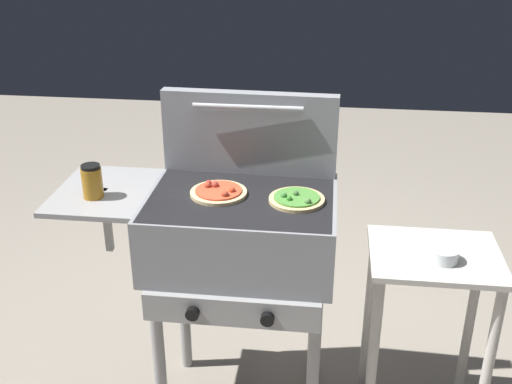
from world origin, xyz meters
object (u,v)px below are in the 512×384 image
object	(u,v)px
grill	(237,235)
prep_table	(429,304)
sauce_jar	(92,181)
topping_bowl_near	(444,255)
pizza_pepperoni	(219,192)
pizza_veggie	(297,199)

from	to	relation	value
grill	prep_table	size ratio (longest dim) A/B	1.32
sauce_jar	topping_bowl_near	size ratio (longest dim) A/B	1.18
pizza_pepperoni	sauce_jar	distance (m)	0.42
topping_bowl_near	grill	bearing A→B (deg)	176.51
topping_bowl_near	pizza_pepperoni	bearing A→B (deg)	175.86
pizza_pepperoni	topping_bowl_near	xyz separation A→B (m)	(0.75, -0.05, -0.16)
pizza_veggie	pizza_pepperoni	size ratio (longest dim) A/B	0.96
grill	sauce_jar	size ratio (longest dim) A/B	8.30
sauce_jar	prep_table	xyz separation A→B (m)	(1.15, 0.06, -0.43)
pizza_pepperoni	sauce_jar	size ratio (longest dim) A/B	1.67
grill	prep_table	xyz separation A→B (m)	(0.67, 0.00, -0.23)
sauce_jar	topping_bowl_near	bearing A→B (deg)	0.79
prep_table	topping_bowl_near	size ratio (longest dim) A/B	7.44
grill	pizza_veggie	bearing A→B (deg)	-2.73
pizza_veggie	sauce_jar	world-z (taller)	sauce_jar
pizza_pepperoni	grill	bearing A→B (deg)	-10.91
grill	topping_bowl_near	distance (m)	0.69
grill	sauce_jar	distance (m)	0.52
sauce_jar	pizza_pepperoni	bearing A→B (deg)	9.72
pizza_veggie	topping_bowl_near	world-z (taller)	pizza_veggie
pizza_pepperoni	prep_table	size ratio (longest dim) A/B	0.27
pizza_veggie	topping_bowl_near	bearing A→B (deg)	-3.80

